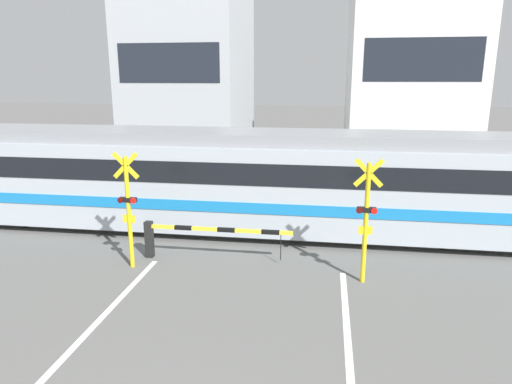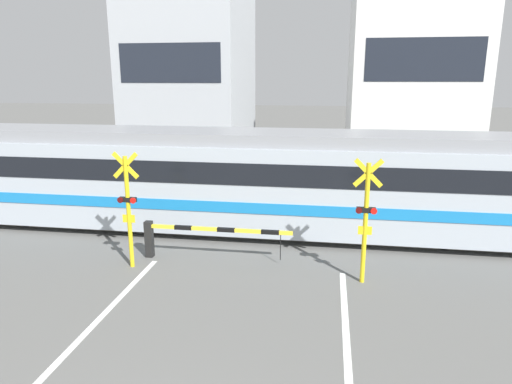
# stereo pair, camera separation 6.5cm
# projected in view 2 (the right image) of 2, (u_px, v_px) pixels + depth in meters

# --- Properties ---
(rail_track_near) EXTENTS (50.00, 0.10, 0.08)m
(rail_track_near) POSITION_uv_depth(u_px,v_px,m) (258.00, 238.00, 13.97)
(rail_track_near) COLOR #5B564C
(rail_track_near) RESTS_ON ground_plane
(rail_track_far) EXTENTS (50.00, 0.10, 0.08)m
(rail_track_far) POSITION_uv_depth(u_px,v_px,m) (265.00, 223.00, 15.34)
(rail_track_far) COLOR #5B564C
(rail_track_far) RESTS_ON ground_plane
(commuter_train) EXTENTS (21.27, 2.66, 3.22)m
(commuter_train) POSITION_uv_depth(u_px,v_px,m) (224.00, 178.00, 14.43)
(commuter_train) COLOR #ADB7C1
(commuter_train) RESTS_ON ground_plane
(crossing_barrier_near) EXTENTS (4.03, 0.20, 1.02)m
(crossing_barrier_near) POSITION_uv_depth(u_px,v_px,m) (188.00, 234.00, 12.27)
(crossing_barrier_near) COLOR black
(crossing_barrier_near) RESTS_ON ground_plane
(crossing_barrier_far) EXTENTS (4.03, 0.20, 1.02)m
(crossing_barrier_far) POSITION_uv_depth(u_px,v_px,m) (316.00, 191.00, 16.92)
(crossing_barrier_far) COLOR black
(crossing_barrier_far) RESTS_ON ground_plane
(crossing_signal_left) EXTENTS (0.68, 0.15, 3.03)m
(crossing_signal_left) POSITION_uv_depth(u_px,v_px,m) (128.00, 205.00, 11.54)
(crossing_signal_left) COLOR yellow
(crossing_signal_left) RESTS_ON ground_plane
(crossing_signal_right) EXTENTS (0.68, 0.15, 3.03)m
(crossing_signal_right) POSITION_uv_depth(u_px,v_px,m) (366.00, 216.00, 10.64)
(crossing_signal_right) COLOR yellow
(crossing_signal_right) RESTS_ON ground_plane
(building_left_of_street) EXTENTS (6.56, 7.89, 10.11)m
(building_left_of_street) POSITION_uv_depth(u_px,v_px,m) (192.00, 74.00, 27.73)
(building_left_of_street) COLOR #B2B7BC
(building_left_of_street) RESTS_ON ground_plane
(building_right_of_street) EXTENTS (6.62, 7.89, 10.28)m
(building_right_of_street) POSITION_uv_depth(u_px,v_px,m) (410.00, 72.00, 25.75)
(building_right_of_street) COLOR white
(building_right_of_street) RESTS_ON ground_plane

